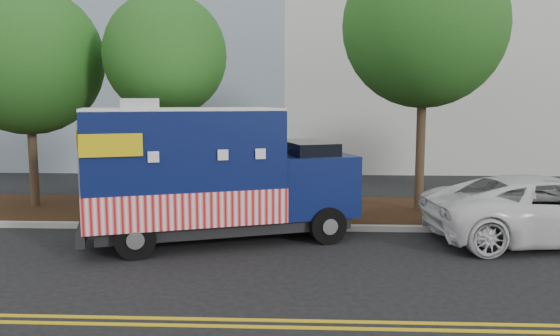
{
  "coord_description": "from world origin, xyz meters",
  "views": [
    {
      "loc": [
        2.92,
        -12.4,
        3.35
      ],
      "look_at": [
        2.32,
        0.6,
        1.72
      ],
      "focal_mm": 35.0,
      "sensor_mm": 36.0,
      "label": 1
    }
  ],
  "objects": [
    {
      "name": "tree_c",
      "position": [
        6.25,
        3.47,
        5.41
      ],
      "size": [
        4.61,
        4.61,
        7.72
      ],
      "color": "#38281C",
      "rests_on": "ground"
    },
    {
      "name": "white_car",
      "position": [
        8.64,
        0.45,
        0.79
      ],
      "size": [
        5.96,
        3.25,
        1.58
      ],
      "primitive_type": "imported",
      "rotation": [
        0.0,
        0.0,
        1.68
      ],
      "color": "white",
      "rests_on": "ground"
    },
    {
      "name": "curb",
      "position": [
        0.0,
        1.4,
        0.07
      ],
      "size": [
        120.0,
        0.18,
        0.15
      ],
      "primitive_type": "cube",
      "color": "#9E9E99",
      "rests_on": "ground"
    },
    {
      "name": "tree_a",
      "position": [
        -5.29,
        3.61,
        4.51
      ],
      "size": [
        4.41,
        4.41,
        6.72
      ],
      "color": "#38281C",
      "rests_on": "ground"
    },
    {
      "name": "tree_b",
      "position": [
        -1.08,
        3.28,
        4.61
      ],
      "size": [
        3.51,
        3.51,
        6.38
      ],
      "color": "#38281C",
      "rests_on": "ground"
    },
    {
      "name": "ground",
      "position": [
        0.0,
        0.0,
        0.0
      ],
      "size": [
        120.0,
        120.0,
        0.0
      ],
      "primitive_type": "plane",
      "color": "black",
      "rests_on": "ground"
    },
    {
      "name": "mulch_strip",
      "position": [
        0.0,
        3.5,
        0.07
      ],
      "size": [
        120.0,
        4.0,
        0.15
      ],
      "primitive_type": "cube",
      "color": "black",
      "rests_on": "ground"
    },
    {
      "name": "centerline_near",
      "position": [
        0.0,
        -4.45,
        0.01
      ],
      "size": [
        120.0,
        0.1,
        0.01
      ],
      "primitive_type": "cube",
      "color": "gold",
      "rests_on": "ground"
    },
    {
      "name": "sign_post",
      "position": [
        -1.05,
        1.84,
        1.2
      ],
      "size": [
        0.06,
        0.06,
        2.4
      ],
      "primitive_type": "cube",
      "color": "#473828",
      "rests_on": "ground"
    },
    {
      "name": "food_truck",
      "position": [
        0.6,
        0.25,
        1.53
      ],
      "size": [
        6.81,
        4.29,
        3.39
      ],
      "rotation": [
        0.0,
        0.0,
        0.34
      ],
      "color": "black",
      "rests_on": "ground"
    },
    {
      "name": "centerline_far",
      "position": [
        0.0,
        -4.7,
        0.01
      ],
      "size": [
        120.0,
        0.1,
        0.01
      ],
      "primitive_type": "cube",
      "color": "gold",
      "rests_on": "ground"
    }
  ]
}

